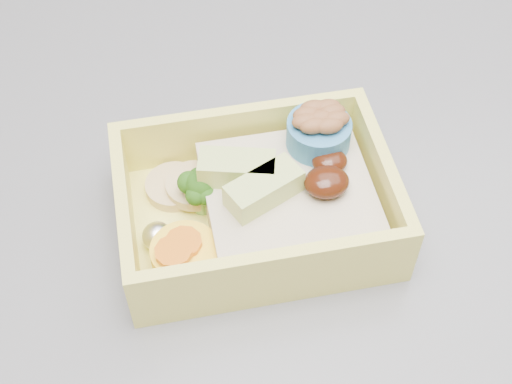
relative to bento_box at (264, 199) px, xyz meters
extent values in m
cube|color=#36363B|center=(-0.11, -0.01, -0.04)|extent=(1.24, 0.84, 0.04)
cube|color=#F1E763|center=(-0.01, 0.00, -0.02)|extent=(0.16, 0.12, 0.01)
cube|color=#F1E763|center=(0.00, 0.05, 0.01)|extent=(0.16, 0.01, 0.04)
cube|color=#F1E763|center=(-0.01, -0.06, 0.01)|extent=(0.16, 0.01, 0.04)
cube|color=#F1E763|center=(0.07, 0.00, 0.01)|extent=(0.01, 0.10, 0.04)
cube|color=#F1E763|center=(-0.08, 0.00, 0.01)|extent=(0.01, 0.10, 0.04)
cube|color=tan|center=(0.01, 0.00, 0.00)|extent=(0.10, 0.09, 0.02)
ellipsoid|color=#351307|center=(0.03, -0.01, 0.02)|extent=(0.03, 0.02, 0.01)
ellipsoid|color=#351307|center=(0.04, 0.01, 0.02)|extent=(0.02, 0.02, 0.01)
cube|color=#BDD26E|center=(0.00, -0.01, 0.02)|extent=(0.05, 0.04, 0.02)
cube|color=#BDD26E|center=(-0.01, 0.01, 0.02)|extent=(0.05, 0.03, 0.02)
cylinder|color=#74AA5B|center=(-0.04, 0.01, -0.01)|extent=(0.01, 0.01, 0.01)
sphere|color=#245513|center=(-0.04, 0.01, 0.01)|extent=(0.02, 0.02, 0.02)
sphere|color=#245513|center=(-0.03, 0.01, 0.01)|extent=(0.01, 0.01, 0.01)
sphere|color=#245513|center=(-0.04, 0.02, 0.01)|extent=(0.01, 0.01, 0.01)
sphere|color=#245513|center=(-0.03, 0.00, 0.01)|extent=(0.01, 0.01, 0.01)
sphere|color=#245513|center=(-0.04, 0.01, 0.01)|extent=(0.01, 0.01, 0.01)
sphere|color=#245513|center=(-0.04, 0.02, 0.01)|extent=(0.01, 0.01, 0.01)
cylinder|color=yellow|center=(-0.05, -0.03, 0.00)|extent=(0.04, 0.04, 0.02)
cylinder|color=orange|center=(-0.05, -0.03, 0.01)|extent=(0.02, 0.02, 0.00)
cylinder|color=orange|center=(-0.06, -0.03, 0.01)|extent=(0.02, 0.02, 0.00)
cylinder|color=tan|center=(-0.05, 0.03, -0.01)|extent=(0.04, 0.04, 0.01)
cylinder|color=tan|center=(-0.04, 0.02, -0.01)|extent=(0.04, 0.04, 0.01)
ellipsoid|color=silver|center=(-0.02, 0.04, -0.01)|extent=(0.02, 0.02, 0.02)
ellipsoid|color=silver|center=(-0.07, -0.01, -0.01)|extent=(0.02, 0.02, 0.02)
cylinder|color=teal|center=(0.04, 0.03, 0.02)|extent=(0.04, 0.04, 0.02)
ellipsoid|color=brown|center=(0.04, 0.03, 0.03)|extent=(0.02, 0.01, 0.01)
ellipsoid|color=brown|center=(0.05, 0.03, 0.03)|extent=(0.02, 0.01, 0.01)
ellipsoid|color=brown|center=(0.03, 0.03, 0.03)|extent=(0.02, 0.01, 0.01)
ellipsoid|color=brown|center=(0.04, 0.02, 0.03)|extent=(0.02, 0.01, 0.01)
ellipsoid|color=brown|center=(0.03, 0.02, 0.03)|extent=(0.02, 0.01, 0.01)
ellipsoid|color=brown|center=(0.05, 0.02, 0.03)|extent=(0.02, 0.01, 0.01)
ellipsoid|color=brown|center=(0.04, 0.04, 0.03)|extent=(0.02, 0.01, 0.01)
ellipsoid|color=brown|center=(0.05, 0.03, 0.03)|extent=(0.02, 0.01, 0.01)
ellipsoid|color=brown|center=(0.03, 0.03, 0.03)|extent=(0.02, 0.01, 0.01)
camera|label=1|loc=(-0.06, -0.26, 0.34)|focal=50.00mm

